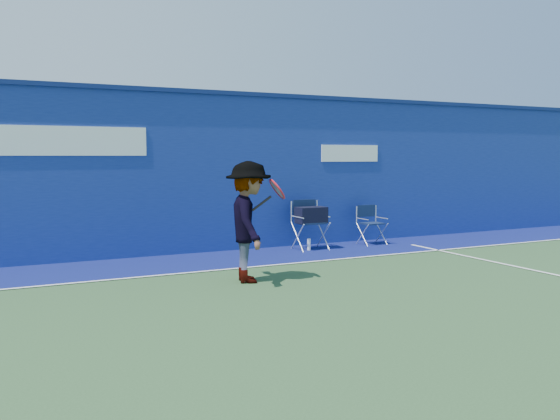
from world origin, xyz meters
name	(u,v)px	position (x,y,z in m)	size (l,w,h in m)	color
ground	(321,319)	(0.00, 0.00, 0.00)	(80.00, 80.00, 0.00)	#2C4C28
stadium_wall	(183,172)	(0.00, 5.20, 1.55)	(24.00, 0.50, 3.08)	navy
out_of_bounds_strip	(203,261)	(0.00, 4.10, 0.00)	(24.00, 1.80, 0.01)	#0D1555
court_lines	(296,306)	(0.00, 0.60, 0.01)	(24.00, 12.00, 0.01)	white
directors_chair_left	(310,229)	(2.34, 4.46, 0.41)	(0.58, 0.52, 0.97)	silver
directors_chair_right	(372,232)	(3.82, 4.48, 0.26)	(0.49, 0.44, 0.81)	silver
water_bottle	(309,245)	(2.25, 4.34, 0.12)	(0.07, 0.07, 0.24)	white
tennis_player	(249,222)	(0.07, 2.22, 0.89)	(1.02, 1.28, 1.77)	#EA4738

